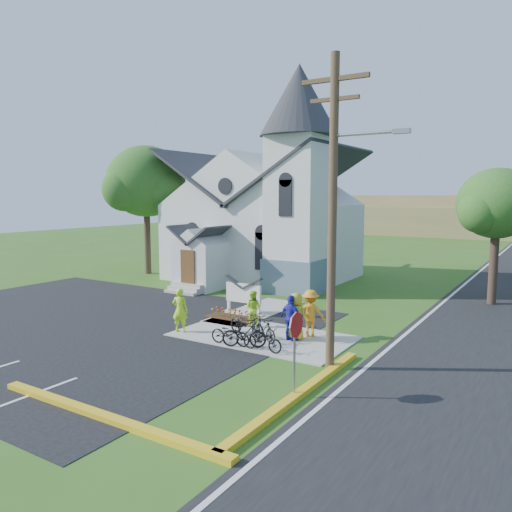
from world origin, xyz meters
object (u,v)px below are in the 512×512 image
Objects in this scene: cyclist_0 at (180,310)px; bike_2 at (247,324)px; cyclist_3 at (310,313)px; bike_3 at (244,334)px; utility_pole at (334,204)px; bike_0 at (230,334)px; cyclist_1 at (253,308)px; stop_sign at (296,336)px; bike_1 at (263,329)px; bike_4 at (262,340)px; cyclist_2 at (291,318)px; cyclist_4 at (296,316)px; church_sign at (243,294)px.

bike_2 is at bearing -177.27° from cyclist_0.
cyclist_3 reaches higher than bike_3.
utility_pole reaches higher than bike_0.
stop_sign is at bearing 118.47° from cyclist_1.
bike_2 reaches higher than bike_0.
bike_1 is (-3.44, 1.35, -4.88)m from utility_pole.
bike_1 is at bearing 29.89° from bike_4.
stop_sign is 1.57× the size of bike_1.
cyclist_2 is 1.11× the size of bike_4.
utility_pole is 6.42× the size of cyclist_1.
cyclist_4 is at bearing -44.91° from bike_0.
bike_1 is 0.88× the size of cyclist_2.
bike_1 is at bearing -41.30° from bike_0.
bike_4 is (-2.90, 3.00, -1.31)m from stop_sign.
cyclist_1 is 0.84× the size of cyclist_4.
cyclist_3 is at bearing -41.15° from bike_0.
bike_4 is at bearing 54.15° from cyclist_3.
stop_sign reaches higher than cyclist_1.
bike_0 is 0.89× the size of bike_2.
cyclist_3 is at bearing -48.84° from bike_2.
cyclist_2 is 0.29m from cyclist_4.
church_sign is 9.18m from utility_pole.
bike_2 is 1.57m from bike_3.
bike_3 is (-1.07, -1.68, -0.40)m from cyclist_2.
stop_sign reaches higher than bike_1.
bike_2 is (2.64, 1.00, -0.43)m from cyclist_0.
church_sign is at bearing -114.99° from cyclist_0.
stop_sign reaches higher than cyclist_3.
bike_3 is 2.31m from cyclist_4.
cyclist_2 is 0.97× the size of bike_2.
utility_pole is (6.56, -4.70, 4.38)m from church_sign.
bike_1 is (3.62, 0.65, -0.44)m from cyclist_0.
bike_4 is at bearing -93.56° from bike_0.
bike_0 is at bearing 175.96° from utility_pole.
utility_pole is at bearing -87.96° from bike_1.
stop_sign is at bearing -115.61° from bike_1.
cyclist_1 is at bearing 38.49° from bike_4.
bike_1 is 1.04m from bike_3.
bike_1 reaches higher than bike_4.
cyclist_4 is at bearing 137.60° from utility_pole.
cyclist_2 reaches higher than bike_0.
church_sign is 1.23× the size of cyclist_2.
stop_sign is 5.50m from bike_1.
bike_3 is at bearing 38.69° from cyclist_3.
bike_0 is at bearing 165.80° from bike_1.
cyclist_3 is at bearing 111.93° from stop_sign.
bike_2 is 0.99× the size of cyclist_3.
church_sign is at bearing -44.38° from cyclist_3.
church_sign is 9.97m from stop_sign.
bike_4 is (1.58, -1.40, -0.06)m from bike_2.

